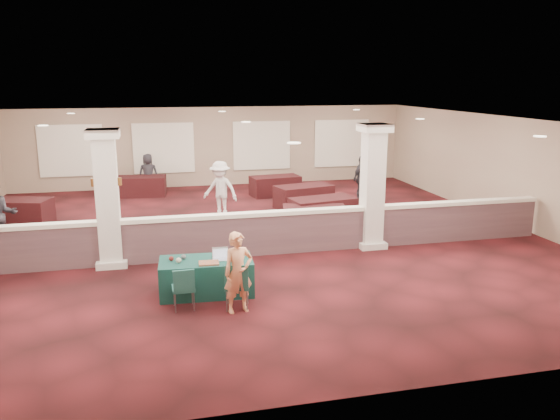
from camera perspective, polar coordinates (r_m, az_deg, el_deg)
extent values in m
plane|color=#491216|center=(15.13, -3.40, -2.95)|extent=(16.00, 16.00, 0.00)
cube|color=gray|center=(22.60, -6.95, 6.59)|extent=(16.00, 0.04, 3.20)
cube|color=gray|center=(7.27, 7.40, -8.21)|extent=(16.00, 0.04, 3.20)
cube|color=gray|center=(17.91, 22.70, 3.85)|extent=(0.04, 16.00, 3.20)
cube|color=silver|center=(14.55, -3.57, 9.23)|extent=(16.00, 16.00, 0.02)
cube|color=#4D343C|center=(13.57, -2.34, -2.67)|extent=(15.60, 0.20, 1.00)
cube|color=white|center=(13.43, -2.36, -0.42)|extent=(15.60, 0.28, 0.10)
cube|color=silver|center=(13.13, -17.57, 1.10)|extent=(0.50, 0.50, 3.20)
cube|color=silver|center=(13.52, -17.11, -5.21)|extent=(0.70, 0.70, 0.16)
cube|color=silver|center=(12.91, -18.04, 7.61)|extent=(0.72, 0.72, 0.20)
cube|color=silver|center=(14.17, 9.63, 2.41)|extent=(0.50, 0.50, 3.20)
cube|color=silver|center=(14.53, 9.39, -3.48)|extent=(0.70, 0.70, 0.16)
cube|color=silver|center=(13.96, 9.87, 8.46)|extent=(0.72, 0.72, 0.20)
cylinder|color=brown|center=(13.08, -18.91, 2.74)|extent=(0.12, 0.12, 0.18)
cylinder|color=beige|center=(13.08, -18.91, 2.74)|extent=(0.09, 0.09, 0.10)
cylinder|color=brown|center=(13.03, -16.46, 2.88)|extent=(0.12, 0.12, 0.18)
cylinder|color=beige|center=(13.03, -16.46, 2.88)|extent=(0.09, 0.09, 0.10)
cube|color=#0F3733|center=(11.30, -7.69, -6.91)|extent=(1.92, 1.05, 0.72)
cube|color=#1D554B|center=(10.52, -4.50, -7.85)|extent=(0.55, 0.55, 0.06)
cube|color=#1D554B|center=(10.23, -4.58, -6.97)|extent=(0.45, 0.14, 0.44)
cylinder|color=slate|center=(10.44, -5.60, -9.48)|extent=(0.03, 0.03, 0.42)
cylinder|color=slate|center=(10.42, -3.46, -9.48)|extent=(0.03, 0.03, 0.42)
cylinder|color=slate|center=(10.79, -5.46, -8.68)|extent=(0.03, 0.03, 0.42)
cylinder|color=slate|center=(10.78, -3.40, -8.68)|extent=(0.03, 0.03, 0.42)
cube|color=#1D554B|center=(10.63, -10.05, -8.05)|extent=(0.43, 0.43, 0.05)
cube|color=#1D554B|center=(10.37, -10.01, -7.25)|extent=(0.40, 0.06, 0.40)
cylinder|color=slate|center=(10.54, -10.87, -9.56)|extent=(0.02, 0.02, 0.38)
cylinder|color=slate|center=(10.56, -8.97, -9.42)|extent=(0.02, 0.02, 0.38)
cylinder|color=slate|center=(10.86, -11.01, -8.85)|extent=(0.02, 0.02, 0.38)
cylinder|color=slate|center=(10.88, -9.16, -8.73)|extent=(0.02, 0.02, 0.38)
imported|color=#FFB86E|center=(10.24, -4.39, -6.52)|extent=(0.63, 0.48, 1.55)
cube|color=black|center=(18.20, -25.75, -0.20)|extent=(2.10, 1.41, 0.78)
cube|color=black|center=(15.76, 3.58, -0.92)|extent=(1.93, 1.24, 0.72)
cube|color=black|center=(16.61, 4.47, -0.07)|extent=(2.08, 1.30, 0.79)
cube|color=black|center=(21.18, -14.31, 2.43)|extent=(1.90, 1.10, 0.74)
cube|color=black|center=(20.59, -0.50, 2.55)|extent=(1.92, 1.15, 0.74)
cube|color=black|center=(18.60, 2.50, 1.41)|extent=(2.08, 1.38, 0.77)
imported|color=#BABBB6|center=(17.34, -6.25, 2.16)|extent=(1.24, 1.08, 1.79)
imported|color=black|center=(19.85, 8.49, 3.30)|extent=(1.04, 0.95, 1.64)
imported|color=black|center=(21.60, -13.59, 3.74)|extent=(0.80, 0.50, 1.52)
cube|color=silver|center=(11.14, -6.22, -5.16)|extent=(0.34, 0.25, 0.02)
cube|color=silver|center=(11.21, -6.27, -4.41)|extent=(0.32, 0.03, 0.22)
cube|color=#ADB7CF|center=(11.21, -6.27, -4.49)|extent=(0.29, 0.02, 0.19)
cube|color=#C2511F|center=(10.94, -7.45, -5.51)|extent=(0.41, 0.32, 0.03)
sphere|color=beige|center=(11.07, -10.55, -5.19)|extent=(0.11, 0.11, 0.11)
sphere|color=#5D121C|center=(11.22, -11.30, -5.00)|extent=(0.10, 0.10, 0.10)
sphere|color=#434347|center=(11.27, -10.04, -4.84)|extent=(0.10, 0.10, 0.10)
cube|color=red|center=(10.95, -4.34, -5.46)|extent=(0.12, 0.04, 0.01)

